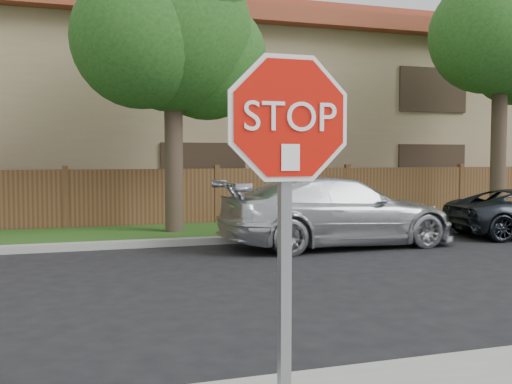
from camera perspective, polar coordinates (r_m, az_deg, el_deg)
name	(u,v)px	position (r m, az deg, el deg)	size (l,w,h in m)	color
far_curb	(67,247)	(12.95, -17.52, -5.02)	(70.00, 0.30, 0.15)	gray
grass_strip	(67,237)	(14.58, -17.58, -4.14)	(70.00, 3.00, 0.12)	#1E4714
fence	(66,201)	(16.10, -17.68, -0.80)	(70.00, 0.12, 1.60)	#4F301C
apartment_building	(63,110)	(21.72, -17.92, 7.45)	(35.20, 9.20, 7.20)	#9E8162
tree_mid	(175,32)	(14.76, -7.76, 14.86)	(4.80, 3.90, 7.35)	#382B21
tree_right	(505,29)	(19.04, 22.63, 14.15)	(4.80, 3.90, 8.20)	#382B21
stop_sign	(288,175)	(3.41, 3.03, 1.62)	(1.01, 0.13, 2.55)	gray
sedan_right	(338,212)	(13.00, 7.78, -1.86)	(2.10, 5.16, 1.50)	silver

